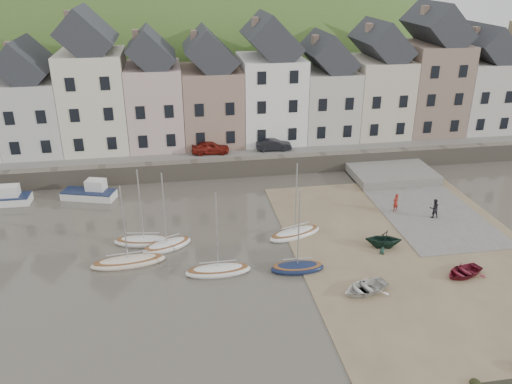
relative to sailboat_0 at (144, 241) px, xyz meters
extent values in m
plane|color=#464237|center=(8.93, -4.41, -0.26)|extent=(160.00, 160.00, 0.00)
cube|color=#415F26|center=(8.93, 27.59, 0.49)|extent=(90.00, 30.00, 1.50)
cube|color=slate|center=(8.93, 16.09, 1.29)|extent=(70.00, 7.00, 0.10)
cube|color=slate|center=(8.93, 12.59, 0.64)|extent=(70.00, 1.20, 1.80)
cube|color=#756247|center=(19.93, -4.41, -0.23)|extent=(18.00, 26.00, 0.06)
cube|color=slate|center=(23.93, 3.59, -0.20)|extent=(8.00, 18.00, 0.12)
ellipsoid|color=#415F26|center=(3.93, 55.59, -18.26)|extent=(134.40, 84.00, 84.00)
cube|color=beige|center=(-11.12, 19.59, 4.99)|extent=(5.80, 8.00, 7.50)
cube|color=gray|center=(-12.57, 19.59, 11.66)|extent=(0.60, 0.90, 1.40)
cube|color=beige|center=(-4.97, 19.59, 6.24)|extent=(6.40, 8.00, 10.00)
cube|color=gray|center=(-6.57, 19.59, 14.46)|extent=(0.60, 0.90, 1.40)
cube|color=#C3A5A2|center=(1.08, 19.59, 5.49)|extent=(5.60, 8.00, 8.50)
cube|color=gray|center=(-0.32, 19.59, 12.56)|extent=(0.60, 0.90, 1.40)
cube|color=gray|center=(7.03, 19.59, 5.24)|extent=(6.20, 8.00, 8.00)
cube|color=gray|center=(5.48, 19.59, 12.36)|extent=(0.60, 0.90, 1.40)
cube|color=white|center=(13.48, 19.59, 5.74)|extent=(6.60, 8.00, 9.00)
cube|color=gray|center=(11.83, 19.59, 13.56)|extent=(0.60, 0.90, 1.40)
cube|color=beige|center=(19.73, 19.59, 4.99)|extent=(5.80, 8.00, 7.50)
cube|color=gray|center=(18.28, 19.59, 11.66)|extent=(0.60, 0.90, 1.40)
cube|color=beige|center=(25.68, 19.59, 5.49)|extent=(6.00, 8.00, 8.50)
cube|color=gray|center=(24.18, 19.59, 12.76)|extent=(0.60, 0.90, 1.40)
cube|color=#846C5F|center=(31.93, 19.59, 6.24)|extent=(6.40, 8.00, 10.00)
cube|color=gray|center=(30.33, 19.59, 14.46)|extent=(0.60, 0.90, 1.40)
cube|color=beige|center=(38.08, 19.59, 5.24)|extent=(5.80, 8.00, 8.00)
cube|color=gray|center=(36.63, 19.59, 12.16)|extent=(0.60, 0.90, 1.40)
ellipsoid|color=white|center=(0.00, 0.00, -0.06)|extent=(4.75, 2.20, 0.84)
ellipsoid|color=brown|center=(0.00, 0.00, 0.16)|extent=(4.37, 2.00, 0.20)
cylinder|color=#B2B5B7|center=(0.00, 0.00, 3.04)|extent=(0.10, 0.10, 5.60)
cylinder|color=#B2B5B7|center=(0.00, 0.00, 0.69)|extent=(2.50, 0.47, 0.08)
ellipsoid|color=white|center=(1.74, -0.96, -0.06)|extent=(4.17, 2.97, 0.84)
ellipsoid|color=brown|center=(1.74, -0.96, 0.16)|extent=(3.83, 2.71, 0.20)
cylinder|color=#B2B5B7|center=(1.74, -0.96, 3.04)|extent=(0.10, 0.10, 5.60)
cylinder|color=#B2B5B7|center=(1.74, -0.96, 0.69)|extent=(1.99, 0.95, 0.08)
ellipsoid|color=beige|center=(-1.00, -2.84, -0.06)|extent=(5.38, 1.99, 0.84)
ellipsoid|color=brown|center=(-1.00, -2.84, 0.16)|extent=(4.94, 1.81, 0.20)
cylinder|color=#B2B5B7|center=(-1.00, -2.84, 3.04)|extent=(0.10, 0.10, 5.60)
cylinder|color=#B2B5B7|center=(-1.00, -2.84, 0.69)|extent=(2.89, 0.35, 0.08)
ellipsoid|color=white|center=(5.19, -5.01, -0.06)|extent=(4.57, 1.50, 0.84)
ellipsoid|color=brown|center=(5.19, -5.01, 0.16)|extent=(4.21, 1.36, 0.20)
cylinder|color=#B2B5B7|center=(5.19, -5.01, 3.04)|extent=(0.10, 0.10, 5.60)
cylinder|color=#B2B5B7|center=(5.19, -5.01, 0.69)|extent=(2.51, 0.08, 0.08)
ellipsoid|color=white|center=(11.64, -0.69, -0.06)|extent=(4.75, 2.87, 0.84)
ellipsoid|color=brown|center=(11.64, -0.69, 0.16)|extent=(4.36, 2.62, 0.20)
cylinder|color=#B2B5B7|center=(11.64, -0.69, 3.04)|extent=(0.10, 0.10, 5.60)
cylinder|color=#B2B5B7|center=(11.64, -0.69, 0.69)|extent=(2.37, 0.87, 0.08)
ellipsoid|color=#141F41|center=(10.67, -5.54, -0.06)|extent=(3.84, 1.67, 0.84)
ellipsoid|color=brown|center=(10.67, -5.54, 0.16)|extent=(3.53, 1.52, 0.20)
cylinder|color=#B2B5B7|center=(10.67, -5.54, 3.04)|extent=(0.10, 0.10, 5.60)
cylinder|color=#B2B5B7|center=(10.67, -5.54, 0.69)|extent=(2.08, 0.18, 0.08)
cube|color=white|center=(-12.74, 9.31, 0.09)|extent=(5.12, 1.81, 0.70)
cube|color=#141F41|center=(-12.74, 9.31, 0.46)|extent=(5.02, 1.85, 0.08)
cube|color=white|center=(-11.97, 9.33, 0.94)|extent=(1.80, 1.24, 1.00)
cube|color=white|center=(-5.18, 9.28, 0.09)|extent=(5.06, 3.04, 0.70)
cube|color=#141F41|center=(-5.18, 9.28, 0.46)|extent=(4.98, 3.06, 0.08)
cube|color=white|center=(-4.49, 9.49, 0.94)|extent=(1.95, 1.64, 1.00)
imported|color=silver|center=(14.36, -8.85, 0.13)|extent=(3.75, 3.15, 0.67)
imported|color=#142D23|center=(17.75, -3.55, 0.51)|extent=(3.15, 2.87, 1.42)
imported|color=maroon|center=(21.70, -8.08, 0.10)|extent=(3.46, 2.96, 0.61)
imported|color=maroon|center=(21.13, 2.14, 0.65)|extent=(0.68, 0.57, 1.58)
imported|color=black|center=(23.78, 0.44, 0.68)|extent=(0.83, 0.66, 1.65)
imported|color=maroon|center=(6.41, 15.09, 1.99)|extent=(3.91, 1.75, 1.31)
imported|color=black|center=(13.04, 15.09, 1.94)|extent=(3.74, 1.46, 1.21)
ellipsoid|color=black|center=(17.10, -17.47, -0.15)|extent=(0.57, 0.63, 0.37)
camera|label=1|loc=(2.79, -35.53, 19.48)|focal=36.45mm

